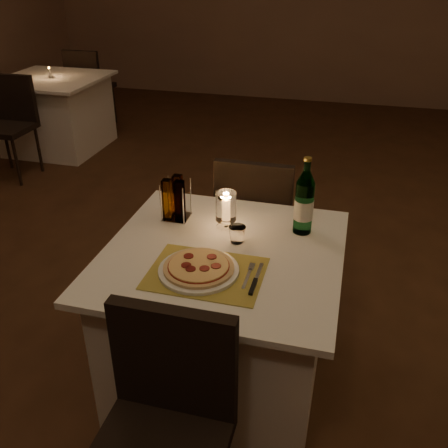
% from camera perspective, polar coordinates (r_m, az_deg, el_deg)
% --- Properties ---
extents(floor, '(8.00, 10.00, 0.02)m').
position_cam_1_polar(floor, '(2.83, 4.66, -12.69)').
color(floor, '#432615').
rests_on(floor, ground).
extents(main_table, '(1.00, 1.00, 0.74)m').
position_cam_1_polar(main_table, '(2.33, -0.13, -10.77)').
color(main_table, white).
rests_on(main_table, ground).
extents(chair_near, '(0.42, 0.42, 0.90)m').
position_cam_1_polar(chair_near, '(1.72, -6.73, -20.87)').
color(chair_near, black).
rests_on(chair_near, ground).
extents(chair_far, '(0.42, 0.42, 0.90)m').
position_cam_1_polar(chair_far, '(2.81, 3.63, 1.02)').
color(chair_far, black).
rests_on(chair_far, ground).
extents(placemat, '(0.45, 0.34, 0.00)m').
position_cam_1_polar(placemat, '(1.97, -2.06, -5.64)').
color(placemat, '#A59239').
rests_on(placemat, main_table).
extents(plate, '(0.32, 0.32, 0.01)m').
position_cam_1_polar(plate, '(1.98, -2.90, -5.29)').
color(plate, white).
rests_on(plate, placemat).
extents(pizza, '(0.28, 0.28, 0.02)m').
position_cam_1_polar(pizza, '(1.97, -2.91, -4.90)').
color(pizza, '#D8B77F').
rests_on(pizza, plate).
extents(fork, '(0.02, 0.18, 0.00)m').
position_cam_1_polar(fork, '(1.96, 2.86, -5.70)').
color(fork, silver).
rests_on(fork, placemat).
extents(knife, '(0.02, 0.22, 0.01)m').
position_cam_1_polar(knife, '(1.91, 3.50, -6.77)').
color(knife, black).
rests_on(knife, placemat).
extents(tumbler, '(0.08, 0.08, 0.08)m').
position_cam_1_polar(tumbler, '(2.16, 1.52, -1.19)').
color(tumbler, white).
rests_on(tumbler, main_table).
extents(water_bottle, '(0.09, 0.09, 0.36)m').
position_cam_1_polar(water_bottle, '(2.22, 9.14, 2.38)').
color(water_bottle, '#549C69').
rests_on(water_bottle, main_table).
extents(hurricane_candle, '(0.09, 0.09, 0.18)m').
position_cam_1_polar(hurricane_candle, '(2.24, 0.23, 1.88)').
color(hurricane_candle, white).
rests_on(hurricane_candle, main_table).
extents(cruet_caddy, '(0.12, 0.12, 0.21)m').
position_cam_1_polar(cruet_caddy, '(2.33, -5.59, 2.73)').
color(cruet_caddy, white).
rests_on(cruet_caddy, main_table).
extents(neighbor_table_left, '(1.00, 1.00, 0.74)m').
position_cam_1_polar(neighbor_table_left, '(5.59, -18.61, 11.89)').
color(neighbor_table_left, white).
rests_on(neighbor_table_left, ground).
extents(neighbor_chair_la, '(0.42, 0.42, 0.90)m').
position_cam_1_polar(neighbor_chair_la, '(4.98, -23.23, 11.26)').
color(neighbor_chair_la, black).
rests_on(neighbor_chair_la, ground).
extents(neighbor_chair_lb, '(0.42, 0.42, 0.90)m').
position_cam_1_polar(neighbor_chair_lb, '(6.13, -15.31, 15.48)').
color(neighbor_chair_lb, black).
rests_on(neighbor_chair_lb, ground).
extents(neighbor_candle_left, '(0.03, 0.03, 0.11)m').
position_cam_1_polar(neighbor_candle_left, '(5.49, -19.30, 16.01)').
color(neighbor_candle_left, white).
rests_on(neighbor_candle_left, neighbor_table_left).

